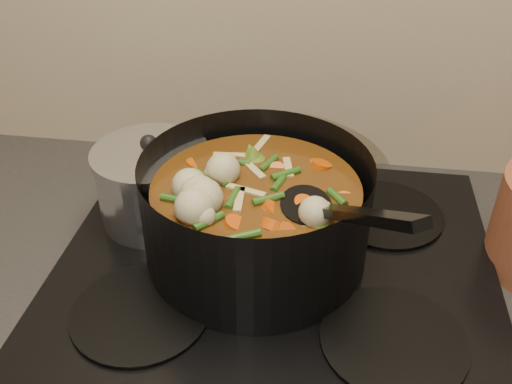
# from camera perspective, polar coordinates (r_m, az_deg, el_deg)

# --- Properties ---
(stovetop) EXTENTS (0.62, 0.54, 0.03)m
(stovetop) POSITION_cam_1_polar(r_m,az_deg,el_deg) (0.83, 1.99, -7.17)
(stovetop) COLOR black
(stovetop) RESTS_ON counter
(stockpot) EXTENTS (0.41, 0.41, 0.23)m
(stockpot) POSITION_cam_1_polar(r_m,az_deg,el_deg) (0.79, 0.05, -2.21)
(stockpot) COLOR black
(stockpot) RESTS_ON stovetop
(saucepan) EXTENTS (0.18, 0.18, 0.14)m
(saucepan) POSITION_cam_1_polar(r_m,az_deg,el_deg) (0.89, -10.21, 0.82)
(saucepan) COLOR silver
(saucepan) RESTS_ON stovetop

